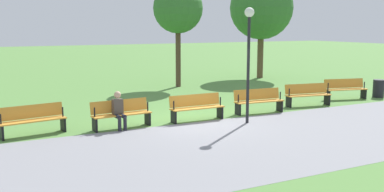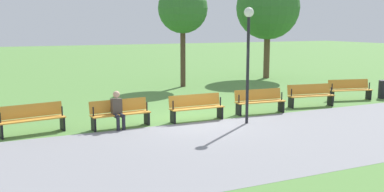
{
  "view_description": "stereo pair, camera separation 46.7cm",
  "coord_description": "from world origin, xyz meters",
  "px_view_note": "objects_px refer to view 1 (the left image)",
  "views": [
    {
      "loc": [
        6.83,
        13.03,
        3.24
      ],
      "look_at": [
        -0.0,
        -0.41,
        0.8
      ],
      "focal_mm": 40.92,
      "sensor_mm": 36.0,
      "label": 1
    },
    {
      "loc": [
        6.41,
        13.24,
        3.24
      ],
      "look_at": [
        -0.0,
        -0.41,
        0.8
      ],
      "focal_mm": 40.92,
      "sensor_mm": 36.0,
      "label": 2
    }
  ],
  "objects_px": {
    "bench_0": "(345,88)",
    "lamp_post": "(249,43)",
    "bench_5": "(32,119)",
    "tree_1": "(261,8)",
    "bench_1": "(307,94)",
    "bench_3": "(196,107)",
    "bench_4": "(121,113)",
    "bench_2": "(258,100)",
    "trash_bin": "(378,88)",
    "tree_0": "(178,9)",
    "person_seated": "(119,109)"
  },
  "relations": [
    {
      "from": "tree_0",
      "to": "tree_1",
      "type": "bearing_deg",
      "value": -167.98
    },
    {
      "from": "bench_0",
      "to": "lamp_post",
      "type": "bearing_deg",
      "value": 30.7
    },
    {
      "from": "bench_5",
      "to": "tree_0",
      "type": "relative_size",
      "value": 0.36
    },
    {
      "from": "tree_0",
      "to": "lamp_post",
      "type": "xyz_separation_m",
      "value": [
        1.7,
        9.06,
        -1.41
      ]
    },
    {
      "from": "bench_3",
      "to": "bench_2",
      "type": "bearing_deg",
      "value": -177.79
    },
    {
      "from": "bench_1",
      "to": "tree_0",
      "type": "relative_size",
      "value": 0.36
    },
    {
      "from": "person_seated",
      "to": "tree_0",
      "type": "distance_m",
      "value": 10.45
    },
    {
      "from": "person_seated",
      "to": "lamp_post",
      "type": "height_order",
      "value": "lamp_post"
    },
    {
      "from": "tree_0",
      "to": "tree_1",
      "type": "distance_m",
      "value": 6.41
    },
    {
      "from": "bench_1",
      "to": "bench_0",
      "type": "bearing_deg",
      "value": -160.05
    },
    {
      "from": "bench_0",
      "to": "tree_0",
      "type": "relative_size",
      "value": 0.36
    },
    {
      "from": "tree_0",
      "to": "bench_0",
      "type": "bearing_deg",
      "value": 124.92
    },
    {
      "from": "tree_1",
      "to": "bench_5",
      "type": "bearing_deg",
      "value": 31.21
    },
    {
      "from": "bench_3",
      "to": "tree_0",
      "type": "height_order",
      "value": "tree_0"
    },
    {
      "from": "bench_1",
      "to": "bench_5",
      "type": "height_order",
      "value": "same"
    },
    {
      "from": "bench_3",
      "to": "bench_5",
      "type": "height_order",
      "value": "same"
    },
    {
      "from": "bench_2",
      "to": "tree_1",
      "type": "bearing_deg",
      "value": -121.5
    },
    {
      "from": "bench_2",
      "to": "tree_1",
      "type": "relative_size",
      "value": 0.31
    },
    {
      "from": "tree_1",
      "to": "lamp_post",
      "type": "relative_size",
      "value": 1.63
    },
    {
      "from": "bench_3",
      "to": "tree_1",
      "type": "relative_size",
      "value": 0.31
    },
    {
      "from": "person_seated",
      "to": "bench_5",
      "type": "bearing_deg",
      "value": -14.81
    },
    {
      "from": "bench_1",
      "to": "trash_bin",
      "type": "bearing_deg",
      "value": -168.63
    },
    {
      "from": "bench_0",
      "to": "trash_bin",
      "type": "height_order",
      "value": "bench_0"
    },
    {
      "from": "bench_5",
      "to": "tree_0",
      "type": "xyz_separation_m",
      "value": [
        -8.33,
        -7.51,
        3.61
      ]
    },
    {
      "from": "bench_5",
      "to": "tree_1",
      "type": "bearing_deg",
      "value": -157.68
    },
    {
      "from": "bench_1",
      "to": "person_seated",
      "type": "xyz_separation_m",
      "value": [
        8.08,
        0.46,
        0.16
      ]
    },
    {
      "from": "bench_2",
      "to": "tree_0",
      "type": "height_order",
      "value": "tree_0"
    },
    {
      "from": "bench_4",
      "to": "bench_5",
      "type": "bearing_deg",
      "value": -11.08
    },
    {
      "from": "person_seated",
      "to": "lamp_post",
      "type": "distance_m",
      "value": 4.71
    },
    {
      "from": "tree_1",
      "to": "lamp_post",
      "type": "distance_m",
      "value": 13.2
    },
    {
      "from": "bench_4",
      "to": "trash_bin",
      "type": "height_order",
      "value": "bench_4"
    },
    {
      "from": "bench_0",
      "to": "bench_4",
      "type": "bearing_deg",
      "value": 17.76
    },
    {
      "from": "bench_1",
      "to": "tree_1",
      "type": "relative_size",
      "value": 0.32
    },
    {
      "from": "tree_1",
      "to": "bench_4",
      "type": "bearing_deg",
      "value": 37.44
    },
    {
      "from": "bench_5",
      "to": "tree_0",
      "type": "bearing_deg",
      "value": -146.85
    },
    {
      "from": "bench_5",
      "to": "tree_1",
      "type": "xyz_separation_m",
      "value": [
        -14.6,
        -8.85,
        3.81
      ]
    },
    {
      "from": "bench_4",
      "to": "tree_1",
      "type": "distance_m",
      "value": 15.54
    },
    {
      "from": "bench_5",
      "to": "bench_0",
      "type": "bearing_deg",
      "value": 173.33
    },
    {
      "from": "bench_4",
      "to": "person_seated",
      "type": "xyz_separation_m",
      "value": [
        0.12,
        0.15,
        0.16
      ]
    },
    {
      "from": "bench_0",
      "to": "bench_4",
      "type": "height_order",
      "value": "same"
    },
    {
      "from": "bench_2",
      "to": "lamp_post",
      "type": "relative_size",
      "value": 0.51
    },
    {
      "from": "lamp_post",
      "to": "bench_1",
      "type": "bearing_deg",
      "value": -158.71
    },
    {
      "from": "bench_5",
      "to": "trash_bin",
      "type": "bearing_deg",
      "value": 171.84
    },
    {
      "from": "bench_4",
      "to": "bench_0",
      "type": "bearing_deg",
      "value": 179.98
    },
    {
      "from": "bench_0",
      "to": "tree_0",
      "type": "bearing_deg",
      "value": -41.75
    },
    {
      "from": "tree_1",
      "to": "bench_3",
      "type": "bearing_deg",
      "value": 44.87
    },
    {
      "from": "bench_0",
      "to": "bench_2",
      "type": "bearing_deg",
      "value": 22.18
    },
    {
      "from": "bench_1",
      "to": "bench_2",
      "type": "relative_size",
      "value": 1.01
    },
    {
      "from": "bench_5",
      "to": "bench_4",
      "type": "bearing_deg",
      "value": 164.48
    },
    {
      "from": "bench_1",
      "to": "lamp_post",
      "type": "bearing_deg",
      "value": 30.18
    }
  ]
}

